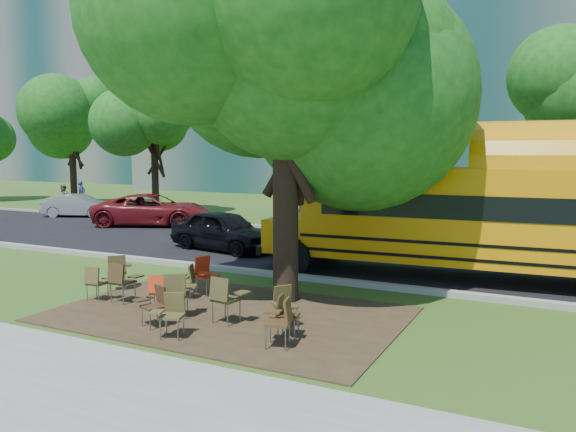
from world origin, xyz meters
The scene contains 30 objects.
ground centered at (0.00, 0.00, 0.00)m, with size 160.00×160.00×0.00m, color #36591B.
dirt_patch centered at (1.00, -0.50, 0.01)m, with size 7.00×4.50×0.03m, color #382819.
asphalt_road centered at (0.00, 7.00, 0.02)m, with size 80.00×8.00×0.04m, color black.
kerb_near centered at (0.00, 3.00, 0.07)m, with size 80.00×0.25×0.14m, color gray.
kerb_far centered at (0.00, 11.10, 0.07)m, with size 80.00×0.25×0.14m, color gray.
building_main centered at (-8.00, 36.00, 11.00)m, with size 38.00×16.00×22.00m, color slate.
building_left centered at (-38.00, 40.00, 10.00)m, with size 26.00×14.00×20.00m, color slate.
bg_tree_0 centered at (-12.00, 13.00, 4.57)m, with size 5.20×5.20×7.18m.
bg_tree_1 centered at (-20.00, 15.00, 5.39)m, with size 6.00×6.00×8.40m.
bg_tree_2 centered at (-5.00, 16.00, 4.21)m, with size 4.80×4.80×6.62m.
main_tree centered at (1.60, 0.95, 5.30)m, with size 7.20×7.20×8.91m.
school_bus centered at (5.97, 4.96, 1.69)m, with size 12.09×3.37×2.92m.
chair_0 centered at (-2.12, -0.97, 0.50)m, with size 0.53×0.51×0.81m.
chair_1 centered at (-1.51, -0.84, 0.57)m, with size 0.60×0.54×0.92m.
chair_2 centered at (-0.37, -0.94, 0.49)m, with size 0.54×0.63×0.80m.
chair_3 centered at (0.23, -1.83, 0.50)m, with size 0.65×0.51×0.81m.
chair_4 centered at (1.34, -1.11, 0.59)m, with size 0.67×0.56×0.95m.
chair_5 centered at (0.90, -2.19, 0.51)m, with size 0.56×0.62×0.82m.
chair_6 centered at (2.88, -1.77, 0.54)m, with size 0.63×0.59×0.87m.
chair_7 centered at (2.70, -1.25, 0.48)m, with size 0.54×0.53×0.78m.
chair_8 centered at (-2.40, 0.00, 0.55)m, with size 0.60×0.76×0.89m.
chair_9 centered at (-0.45, 0.10, 0.50)m, with size 0.63×0.55×0.80m.
chair_10 centered at (-0.29, 0.56, 0.56)m, with size 0.55×0.70×0.91m.
chair_11 centered at (0.27, -1.19, 0.58)m, with size 0.63×0.76×0.94m.
chair_12 centered at (2.40, -0.71, 0.49)m, with size 0.53×0.67×0.79m.
black_car centered at (-3.10, 5.74, 0.68)m, with size 1.61×4.01×1.37m, color black.
bg_car_silver centered at (-14.94, 10.59, 0.58)m, with size 1.23×3.54×1.17m, color #929397.
bg_car_red centered at (-9.37, 9.62, 0.72)m, with size 2.38×5.17×1.44m, color maroon.
pedestrian_a centered at (-18.21, 13.88, 0.81)m, with size 0.59×0.39×1.62m, color navy.
pedestrian_b centered at (-17.19, 11.64, 0.78)m, with size 0.76×0.59×1.56m, color #84684F.
Camera 1 is at (7.08, -9.97, 3.33)m, focal length 35.00 mm.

